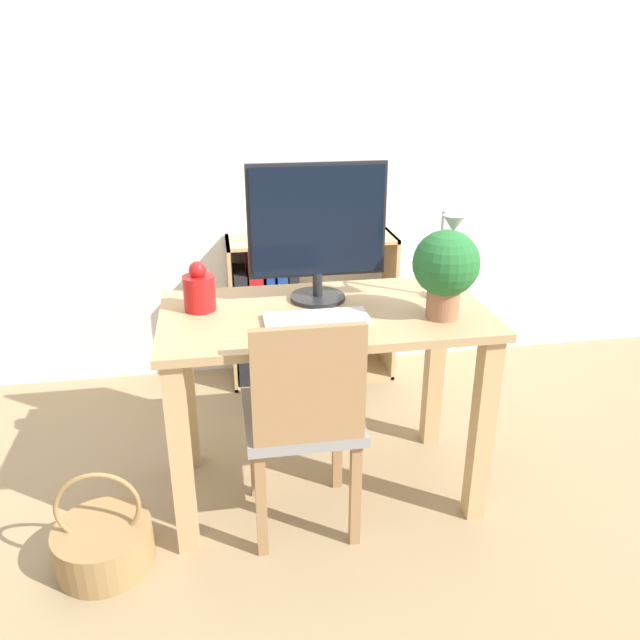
# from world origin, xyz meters

# --- Properties ---
(ground_plane) EXTENTS (10.00, 10.00, 0.00)m
(ground_plane) POSITION_xyz_m (0.00, 0.00, 0.00)
(ground_plane) COLOR #997F5B
(wall_back) EXTENTS (8.00, 0.05, 2.60)m
(wall_back) POSITION_xyz_m (0.00, 1.14, 1.30)
(wall_back) COLOR white
(wall_back) RESTS_ON ground_plane
(desk) EXTENTS (1.16, 0.62, 0.76)m
(desk) POSITION_xyz_m (0.00, 0.00, 0.59)
(desk) COLOR tan
(desk) RESTS_ON ground_plane
(monitor) EXTENTS (0.50, 0.20, 0.50)m
(monitor) POSITION_xyz_m (-0.01, 0.12, 1.04)
(monitor) COLOR #232326
(monitor) RESTS_ON desk
(keyboard) EXTENTS (0.36, 0.15, 0.02)m
(keyboard) POSITION_xyz_m (-0.04, -0.09, 0.77)
(keyboard) COLOR silver
(keyboard) RESTS_ON desk
(vase) EXTENTS (0.11, 0.11, 0.18)m
(vase) POSITION_xyz_m (-0.44, 0.09, 0.84)
(vase) COLOR red
(vase) RESTS_ON desk
(desk_lamp) EXTENTS (0.10, 0.19, 0.33)m
(desk_lamp) POSITION_xyz_m (0.45, 0.02, 0.96)
(desk_lamp) COLOR #B7B7BC
(desk_lamp) RESTS_ON desk
(potted_plant) EXTENTS (0.23, 0.23, 0.31)m
(potted_plant) POSITION_xyz_m (0.39, -0.12, 0.94)
(potted_plant) COLOR #9E6647
(potted_plant) RESTS_ON desk
(chair) EXTENTS (0.40, 0.40, 0.86)m
(chair) POSITION_xyz_m (-0.11, -0.22, 0.47)
(chair) COLOR gray
(chair) RESTS_ON ground_plane
(bookshelf) EXTENTS (0.85, 0.28, 0.77)m
(bookshelf) POSITION_xyz_m (-0.05, 0.96, 0.38)
(bookshelf) COLOR tan
(bookshelf) RESTS_ON ground_plane
(basket) EXTENTS (0.33, 0.33, 0.37)m
(basket) POSITION_xyz_m (-0.81, -0.28, 0.09)
(basket) COLOR #997547
(basket) RESTS_ON ground_plane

